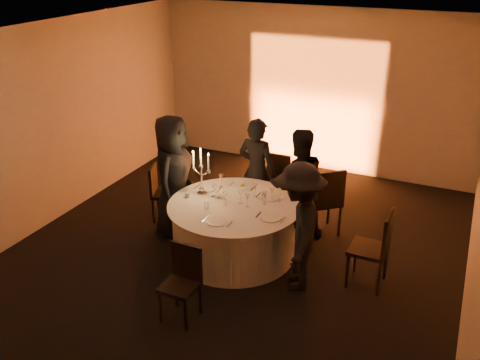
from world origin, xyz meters
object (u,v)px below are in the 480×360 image
at_px(chair_front, 183,278).
at_px(guest_back_right, 298,185).
at_px(candelabra, 201,178).
at_px(chair_back_left, 280,175).
at_px(guest_left, 173,176).
at_px(chair_right, 376,245).
at_px(guest_back_left, 257,171).
at_px(chair_back_right, 326,198).
at_px(banquet_table, 234,229).
at_px(guest_right, 299,227).
at_px(chair_left, 160,189).
at_px(coffee_cup, 188,195).

bearing_deg(chair_front, guest_back_right, 76.43).
bearing_deg(candelabra, chair_back_left, 71.25).
relative_size(chair_front, guest_left, 0.49).
bearing_deg(candelabra, guest_left, 169.55).
height_order(chair_front, candelabra, candelabra).
xyz_separation_m(chair_right, guest_back_left, (-2.02, 0.99, 0.24)).
relative_size(chair_back_right, guest_left, 0.58).
relative_size(chair_right, chair_front, 1.17).
xyz_separation_m(banquet_table, chair_front, (0.03, -1.45, 0.12)).
height_order(chair_back_right, chair_right, chair_back_right).
relative_size(guest_left, guest_right, 1.09).
relative_size(chair_back_right, chair_front, 1.19).
distance_m(banquet_table, guest_back_right, 1.13).
height_order(guest_back_left, guest_right, guest_back_left).
xyz_separation_m(chair_back_right, guest_back_right, (-0.36, -0.22, 0.23)).
xyz_separation_m(chair_right, guest_left, (-2.99, 0.16, 0.32)).
bearing_deg(guest_back_right, candelabra, -5.64).
distance_m(banquet_table, chair_left, 1.56).
bearing_deg(chair_left, guest_right, -127.80).
xyz_separation_m(banquet_table, chair_right, (1.92, 0.05, 0.21)).
height_order(banquet_table, guest_back_left, guest_back_left).
relative_size(banquet_table, chair_back_left, 2.00).
distance_m(chair_right, guest_back_left, 2.26).
distance_m(chair_front, guest_back_left, 2.51).
xyz_separation_m(banquet_table, chair_back_right, (0.98, 1.04, 0.22)).
distance_m(banquet_table, chair_back_left, 1.78).
bearing_deg(candelabra, chair_right, -1.41).
relative_size(chair_back_left, guest_back_left, 0.54).
xyz_separation_m(banquet_table, guest_back_right, (0.62, 0.82, 0.45)).
bearing_deg(banquet_table, chair_front, -88.86).
height_order(banquet_table, guest_back_right, guest_back_right).
xyz_separation_m(chair_front, guest_left, (-1.10, 1.66, 0.41)).
height_order(chair_back_left, guest_back_right, guest_back_right).
bearing_deg(guest_back_right, chair_back_right, 174.20).
distance_m(chair_back_right, guest_right, 1.41).
height_order(chair_front, guest_left, guest_left).
relative_size(chair_front, coffee_cup, 8.13).
distance_m(chair_right, chair_front, 2.41).
bearing_deg(guest_left, coffee_cup, -135.80).
height_order(guest_back_left, guest_back_right, guest_back_right).
bearing_deg(chair_back_left, guest_left, 54.83).
relative_size(banquet_table, candelabra, 2.58).
height_order(guest_right, candelabra, guest_right).
xyz_separation_m(chair_right, chair_front, (-1.89, -1.50, -0.09)).
distance_m(chair_left, guest_left, 0.64).
distance_m(chair_back_right, candelabra, 1.84).
xyz_separation_m(chair_back_right, chair_front, (-0.95, -2.49, -0.10)).
height_order(chair_left, guest_back_left, guest_back_left).
xyz_separation_m(chair_back_left, chair_front, (0.01, -3.22, -0.00)).
bearing_deg(coffee_cup, banquet_table, 4.91).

